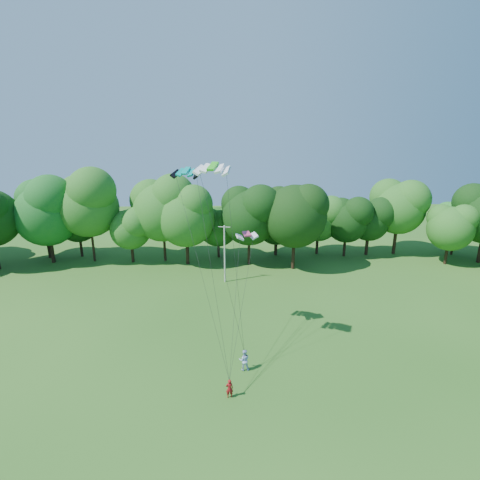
{
  "coord_description": "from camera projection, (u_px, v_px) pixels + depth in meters",
  "views": [
    {
      "loc": [
        -1.99,
        -19.97,
        20.08
      ],
      "look_at": [
        -0.76,
        13.0,
        10.24
      ],
      "focal_mm": 28.0,
      "sensor_mm": 36.0,
      "label": 1
    }
  ],
  "objects": [
    {
      "name": "tree_back_east",
      "position": [
        458.0,
        216.0,
        60.29
      ],
      "size": [
        7.17,
        7.17,
        10.43
      ],
      "color": "#371E16",
      "rests_on": "ground"
    },
    {
      "name": "tree_back_center",
      "position": [
        295.0,
        209.0,
        53.32
      ],
      "size": [
        10.02,
        10.02,
        14.57
      ],
      "color": "black",
      "rests_on": "ground"
    },
    {
      "name": "tree_back_west",
      "position": [
        45.0,
        204.0,
        55.86
      ],
      "size": [
        10.15,
        10.15,
        14.76
      ],
      "color": "black",
      "rests_on": "ground"
    },
    {
      "name": "kite_pink",
      "position": [
        247.0,
        234.0,
        35.54
      ],
      "size": [
        2.26,
        1.5,
        0.34
      ],
      "rotation": [
        0.0,
        0.0,
        0.26
      ],
      "color": "#C83763",
      "rests_on": "ground"
    },
    {
      "name": "kite_green",
      "position": [
        213.0,
        166.0,
        29.54
      ],
      "size": [
        3.12,
        2.2,
        0.65
      ],
      "rotation": [
        0.0,
        0.0,
        -0.36
      ],
      "color": "green",
      "rests_on": "ground"
    },
    {
      "name": "kite_teal",
      "position": [
        186.0,
        171.0,
        32.61
      ],
      "size": [
        2.69,
        1.84,
        0.62
      ],
      "rotation": [
        0.0,
        0.0,
        -0.34
      ],
      "color": "#049189",
      "rests_on": "ground"
    },
    {
      "name": "kite_flyer_right",
      "position": [
        244.0,
        360.0,
        32.21
      ],
      "size": [
        0.96,
        0.76,
        1.93
      ],
      "primitive_type": "imported",
      "rotation": [
        0.0,
        0.0,
        3.11
      ],
      "color": "#AEC2F1",
      "rests_on": "ground"
    },
    {
      "name": "ground",
      "position": [
        259.0,
        442.0,
        24.93
      ],
      "size": [
        160.0,
        160.0,
        0.0
      ],
      "primitive_type": "plane",
      "color": "#245818",
      "rests_on": "ground"
    },
    {
      "name": "utility_pole",
      "position": [
        225.0,
        253.0,
        49.92
      ],
      "size": [
        1.57,
        0.43,
        7.95
      ],
      "rotation": [
        0.0,
        0.0,
        -0.22
      ],
      "color": "#B8B7AE",
      "rests_on": "ground"
    },
    {
      "name": "kite_flyer_left",
      "position": [
        229.0,
        388.0,
        28.92
      ],
      "size": [
        0.63,
        0.46,
        1.59
      ],
      "primitive_type": "imported",
      "rotation": [
        0.0,
        0.0,
        3.28
      ],
      "color": "maroon",
      "rests_on": "ground"
    }
  ]
}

